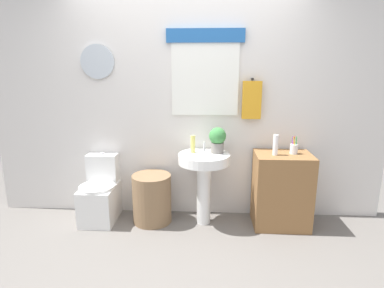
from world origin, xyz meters
TOP-DOWN VIEW (x-y plane):
  - ground_plane at (0.00, 0.00)m, footprint 8.00×8.00m
  - back_wall at (0.00, 1.15)m, footprint 4.40×0.18m
  - toilet at (-0.95, 0.88)m, footprint 0.38×0.51m
  - laundry_hamper at (-0.36, 0.85)m, footprint 0.42×0.42m
  - pedestal_sink at (0.20, 0.85)m, footprint 0.55×0.55m
  - faucet at (0.20, 0.97)m, footprint 0.03×0.03m
  - wooden_cabinet at (1.03, 0.85)m, footprint 0.58×0.44m
  - soap_bottle at (0.08, 0.90)m, footprint 0.05×0.05m
  - potted_plant at (0.34, 0.91)m, footprint 0.18×0.18m
  - lotion_bottle at (0.93, 0.81)m, footprint 0.05×0.05m
  - toothbrush_cup at (1.14, 0.87)m, footprint 0.08×0.08m

SIDE VIEW (x-z plane):
  - ground_plane at x=0.00m, z-range 0.00..0.00m
  - laundry_hamper at x=-0.36m, z-range 0.00..0.54m
  - toilet at x=-0.95m, z-range -0.09..0.65m
  - wooden_cabinet at x=1.03m, z-range 0.00..0.80m
  - pedestal_sink at x=0.20m, z-range 0.21..0.99m
  - faucet at x=0.20m, z-range 0.79..0.89m
  - toothbrush_cup at x=1.14m, z-range 0.76..0.94m
  - soap_bottle at x=0.08m, z-range 0.79..0.97m
  - lotion_bottle at x=0.93m, z-range 0.80..1.01m
  - potted_plant at x=0.34m, z-range 0.80..1.07m
  - back_wall at x=0.00m, z-range 0.01..2.61m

